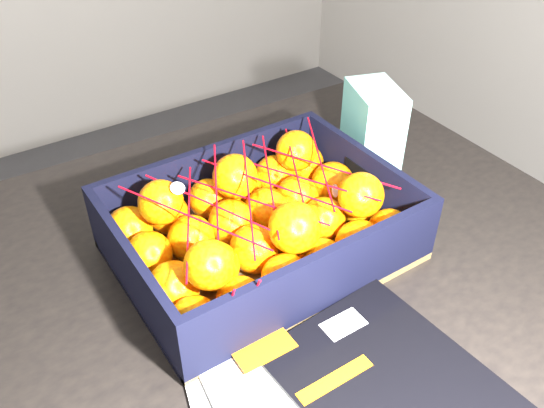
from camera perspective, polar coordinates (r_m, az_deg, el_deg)
table at (r=0.90m, az=-5.88°, el=-11.30°), size 1.23×0.84×0.75m
produce_crate at (r=0.83m, az=-1.15°, el=-3.16°), size 0.41×0.30×0.11m
clementine_heap at (r=0.82m, az=-1.11°, el=-1.87°), size 0.39×0.28×0.12m
mesh_net at (r=0.77m, az=-1.36°, el=0.77°), size 0.33×0.27×0.10m
retail_carton at (r=0.99m, az=10.05°, el=7.11°), size 0.11×0.13×0.17m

